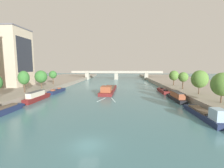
{
  "coord_description": "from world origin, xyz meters",
  "views": [
    {
      "loc": [
        4.19,
        -17.85,
        10.03
      ],
      "look_at": [
        0.0,
        46.31,
        2.48
      ],
      "focal_mm": 24.09,
      "sensor_mm": 36.0,
      "label": 1
    }
  ],
  "objects_px": {
    "moored_boat_left_near": "(57,91)",
    "tree_right_by_lamp": "(200,79)",
    "moored_boat_right_end": "(205,114)",
    "tree_right_past_mid": "(183,77)",
    "tree_left_midway": "(24,78)",
    "moored_boat_right_second": "(163,91)",
    "tree_right_nearest": "(174,76)",
    "barge_midriver": "(109,89)",
    "moored_boat_right_downstream": "(177,97)",
    "moored_boat_left_midway": "(37,97)",
    "tree_right_second": "(222,84)",
    "moored_boat_left_gap_after": "(2,110)",
    "tree_left_nearest": "(41,77)",
    "bridge_far": "(116,74)",
    "tree_left_third": "(53,75)"
  },
  "relations": [
    {
      "from": "moored_boat_left_near",
      "to": "tree_right_nearest",
      "type": "relative_size",
      "value": 1.77
    },
    {
      "from": "barge_midriver",
      "to": "bridge_far",
      "type": "xyz_separation_m",
      "value": [
        1.05,
        56.54,
        3.34
      ]
    },
    {
      "from": "moored_boat_right_second",
      "to": "moored_boat_left_near",
      "type": "bearing_deg",
      "value": -175.7
    },
    {
      "from": "tree_right_past_mid",
      "to": "tree_left_third",
      "type": "bearing_deg",
      "value": 168.7
    },
    {
      "from": "moored_boat_left_midway",
      "to": "tree_left_third",
      "type": "distance_m",
      "value": 25.41
    },
    {
      "from": "moored_boat_right_end",
      "to": "tree_right_past_mid",
      "type": "height_order",
      "value": "tree_right_past_mid"
    },
    {
      "from": "barge_midriver",
      "to": "moored_boat_left_near",
      "type": "relative_size",
      "value": 2.18
    },
    {
      "from": "tree_right_second",
      "to": "moored_boat_left_midway",
      "type": "bearing_deg",
      "value": 171.28
    },
    {
      "from": "tree_left_midway",
      "to": "moored_boat_right_end",
      "type": "bearing_deg",
      "value": -18.48
    },
    {
      "from": "moored_boat_left_near",
      "to": "moored_boat_right_second",
      "type": "height_order",
      "value": "moored_boat_left_near"
    },
    {
      "from": "tree_left_nearest",
      "to": "tree_right_past_mid",
      "type": "height_order",
      "value": "tree_left_nearest"
    },
    {
      "from": "moored_boat_left_near",
      "to": "tree_right_by_lamp",
      "type": "bearing_deg",
      "value": -12.24
    },
    {
      "from": "bridge_far",
      "to": "moored_boat_left_midway",
      "type": "bearing_deg",
      "value": -105.74
    },
    {
      "from": "barge_midriver",
      "to": "bridge_far",
      "type": "relative_size",
      "value": 0.36
    },
    {
      "from": "moored_boat_left_near",
      "to": "tree_right_by_lamp",
      "type": "distance_m",
      "value": 49.0
    },
    {
      "from": "moored_boat_left_near",
      "to": "tree_right_nearest",
      "type": "height_order",
      "value": "tree_right_nearest"
    },
    {
      "from": "moored_boat_right_downstream",
      "to": "tree_right_second",
      "type": "height_order",
      "value": "tree_right_second"
    },
    {
      "from": "tree_left_third",
      "to": "tree_right_second",
      "type": "relative_size",
      "value": 0.91
    },
    {
      "from": "moored_boat_left_midway",
      "to": "tree_right_second",
      "type": "xyz_separation_m",
      "value": [
        47.38,
        -7.27,
        4.89
      ]
    },
    {
      "from": "bridge_far",
      "to": "tree_left_third",
      "type": "bearing_deg",
      "value": -118.57
    },
    {
      "from": "moored_boat_left_midway",
      "to": "tree_right_past_mid",
      "type": "distance_m",
      "value": 49.19
    },
    {
      "from": "tree_right_by_lamp",
      "to": "tree_right_nearest",
      "type": "relative_size",
      "value": 1.11
    },
    {
      "from": "moored_boat_left_gap_after",
      "to": "tree_right_by_lamp",
      "type": "relative_size",
      "value": 1.51
    },
    {
      "from": "barge_midriver",
      "to": "moored_boat_right_downstream",
      "type": "xyz_separation_m",
      "value": [
        21.41,
        -14.54,
        0.22
      ]
    },
    {
      "from": "moored_boat_left_gap_after",
      "to": "moored_boat_right_downstream",
      "type": "height_order",
      "value": "moored_boat_left_gap_after"
    },
    {
      "from": "moored_boat_right_second",
      "to": "tree_right_past_mid",
      "type": "relative_size",
      "value": 1.89
    },
    {
      "from": "moored_boat_right_downstream",
      "to": "tree_right_nearest",
      "type": "xyz_separation_m",
      "value": [
        6.26,
        21.51,
        4.98
      ]
    },
    {
      "from": "moored_boat_right_end",
      "to": "tree_right_second",
      "type": "distance_m",
      "value": 9.81
    },
    {
      "from": "moored_boat_left_gap_after",
      "to": "bridge_far",
      "type": "height_order",
      "value": "bridge_far"
    },
    {
      "from": "moored_boat_right_end",
      "to": "moored_boat_right_second",
      "type": "bearing_deg",
      "value": 90.33
    },
    {
      "from": "moored_boat_left_near",
      "to": "moored_boat_right_second",
      "type": "distance_m",
      "value": 41.02
    },
    {
      "from": "moored_boat_left_midway",
      "to": "moored_boat_left_near",
      "type": "relative_size",
      "value": 1.08
    },
    {
      "from": "moored_boat_right_downstream",
      "to": "tree_left_third",
      "type": "xyz_separation_m",
      "value": [
        -47.35,
        21.5,
        5.19
      ]
    },
    {
      "from": "moored_boat_right_end",
      "to": "tree_right_by_lamp",
      "type": "bearing_deg",
      "value": 67.87
    },
    {
      "from": "moored_boat_left_midway",
      "to": "moored_boat_left_near",
      "type": "bearing_deg",
      "value": 89.7
    },
    {
      "from": "moored_boat_left_near",
      "to": "tree_left_third",
      "type": "height_order",
      "value": "tree_left_third"
    },
    {
      "from": "moored_boat_left_midway",
      "to": "tree_left_nearest",
      "type": "distance_m",
      "value": 14.48
    },
    {
      "from": "moored_boat_left_gap_after",
      "to": "tree_left_third",
      "type": "relative_size",
      "value": 1.72
    },
    {
      "from": "moored_boat_left_gap_after",
      "to": "tree_right_nearest",
      "type": "height_order",
      "value": "tree_right_nearest"
    },
    {
      "from": "moored_boat_right_end",
      "to": "tree_left_third",
      "type": "distance_m",
      "value": 60.28
    },
    {
      "from": "tree_left_midway",
      "to": "bridge_far",
      "type": "bearing_deg",
      "value": 69.55
    },
    {
      "from": "bridge_far",
      "to": "moored_boat_left_gap_after",
      "type": "bearing_deg",
      "value": -103.34
    },
    {
      "from": "moored_boat_right_downstream",
      "to": "tree_right_second",
      "type": "distance_m",
      "value": 12.68
    },
    {
      "from": "tree_right_past_mid",
      "to": "tree_right_second",
      "type": "bearing_deg",
      "value": -89.07
    },
    {
      "from": "moored_boat_left_midway",
      "to": "moored_boat_right_downstream",
      "type": "xyz_separation_m",
      "value": [
        41.12,
        2.59,
        -0.06
      ]
    },
    {
      "from": "tree_right_nearest",
      "to": "bridge_far",
      "type": "bearing_deg",
      "value": 118.23
    },
    {
      "from": "tree_left_nearest",
      "to": "moored_boat_right_second",
      "type": "bearing_deg",
      "value": 5.04
    },
    {
      "from": "moored_boat_right_downstream",
      "to": "moored_boat_left_gap_after",
      "type": "bearing_deg",
      "value": -158.87
    },
    {
      "from": "tree_right_past_mid",
      "to": "moored_boat_right_second",
      "type": "bearing_deg",
      "value": 152.79
    },
    {
      "from": "moored_boat_left_midway",
      "to": "moored_boat_right_downstream",
      "type": "bearing_deg",
      "value": 3.61
    }
  ]
}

